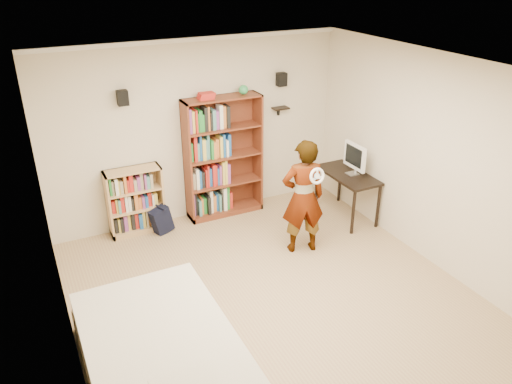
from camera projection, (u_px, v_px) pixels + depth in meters
ground at (276, 300)px, 5.93m from camera, size 4.50×5.00×0.01m
room_shell at (279, 163)px, 5.17m from camera, size 4.52×5.02×2.71m
crown_molding at (281, 75)px, 4.77m from camera, size 4.50×5.00×0.06m
speaker_left at (123, 98)px, 6.58m from camera, size 0.14×0.12×0.20m
speaker_right at (282, 79)px, 7.54m from camera, size 0.14×0.12×0.20m
wall_shelf at (281, 108)px, 7.74m from camera, size 0.25×0.16×0.02m
tall_bookshelf at (224, 158)px, 7.54m from camera, size 1.18×0.34×1.86m
low_bookshelf at (135, 201)px, 7.19m from camera, size 0.79×0.30×0.99m
computer_desk at (346, 195)px, 7.68m from camera, size 0.53×1.06×0.72m
imac at (354, 160)px, 7.40m from camera, size 0.10×0.47×0.47m
daybed at (161, 350)px, 4.75m from camera, size 1.36×2.10×0.62m
person at (303, 197)px, 6.61m from camera, size 0.66×0.52×1.61m
wii_wheel at (317, 176)px, 6.19m from camera, size 0.21×0.08×0.22m
navy_bag at (161, 220)px, 7.28m from camera, size 0.36×0.29×0.42m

